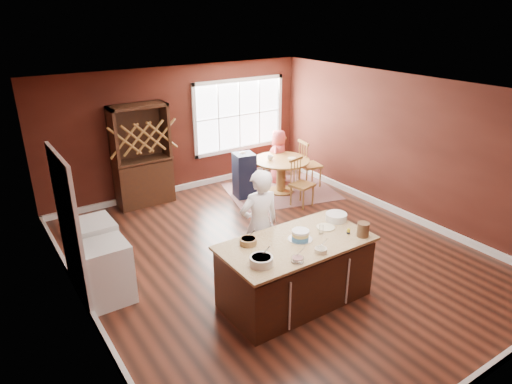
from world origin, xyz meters
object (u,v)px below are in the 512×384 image
(kitchen_island, at_px, (295,273))
(toddler, at_px, (243,159))
(dining_table, at_px, (281,169))
(chair_north, at_px, (274,157))
(hutch, at_px, (142,156))
(seated_woman, at_px, (278,156))
(layer_cake, at_px, (300,235))
(high_chair, at_px, (244,174))
(dryer, at_px, (94,251))
(baker, at_px, (259,226))
(chair_south, at_px, (302,183))
(chair_east, at_px, (310,163))
(washer, at_px, (107,272))

(kitchen_island, bearing_deg, toddler, 67.84)
(dining_table, bearing_deg, chair_north, 64.68)
(hutch, bearing_deg, seated_woman, -10.21)
(layer_cake, distance_m, high_chair, 3.79)
(chair_north, xyz_separation_m, dryer, (-4.76, -2.03, -0.05))
(baker, distance_m, toddler, 3.31)
(layer_cake, relative_size, chair_south, 0.33)
(chair_north, height_order, high_chair, chair_north)
(layer_cake, distance_m, dryer, 3.08)
(dining_table, relative_size, chair_east, 1.12)
(dryer, bearing_deg, chair_east, 12.67)
(chair_south, height_order, hutch, hutch)
(seated_woman, bearing_deg, dining_table, 22.81)
(baker, bearing_deg, dryer, -27.40)
(kitchen_island, xyz_separation_m, baker, (-0.08, 0.75, 0.43))
(dining_table, distance_m, dryer, 4.55)
(chair_east, relative_size, seated_woman, 0.88)
(kitchen_island, height_order, baker, baker)
(layer_cake, height_order, toddler, layer_cake)
(chair_east, xyz_separation_m, chair_south, (-0.85, -0.76, -0.05))
(hutch, bearing_deg, chair_east, -18.30)
(chair_north, xyz_separation_m, seated_woman, (-0.07, -0.27, 0.10))
(kitchen_island, relative_size, high_chair, 2.04)
(seated_woman, bearing_deg, layer_cake, 20.56)
(baker, distance_m, chair_south, 2.84)
(washer, bearing_deg, dining_table, 23.13)
(kitchen_island, xyz_separation_m, chair_north, (2.62, 4.11, 0.08))
(kitchen_island, height_order, dryer, dryer)
(kitchen_island, relative_size, dining_table, 1.69)
(layer_cake, distance_m, hutch, 4.40)
(high_chair, distance_m, dryer, 3.85)
(baker, bearing_deg, toddler, -112.81)
(baker, relative_size, dryer, 1.84)
(chair_east, height_order, chair_north, chair_east)
(high_chair, height_order, toddler, high_chair)
(toddler, bearing_deg, baker, -118.39)
(dining_table, relative_size, seated_woman, 0.98)
(washer, relative_size, dryer, 0.94)
(kitchen_island, distance_m, seated_woman, 4.62)
(chair_south, height_order, washer, chair_south)
(layer_cake, bearing_deg, kitchen_island, -165.97)
(layer_cake, distance_m, toddler, 3.91)
(kitchen_island, bearing_deg, high_chair, 67.98)
(layer_cake, height_order, hutch, hutch)
(washer, bearing_deg, seated_woman, 27.05)
(chair_south, relative_size, toddler, 3.85)
(chair_south, bearing_deg, kitchen_island, -143.84)
(chair_south, relative_size, dryer, 1.06)
(chair_south, distance_m, hutch, 3.28)
(baker, distance_m, high_chair, 3.19)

